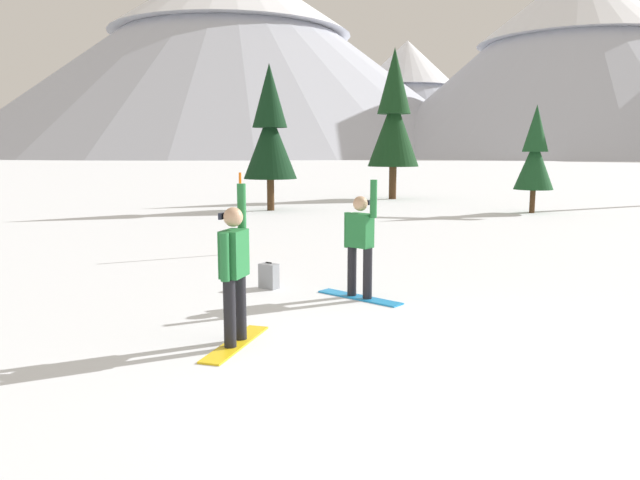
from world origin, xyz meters
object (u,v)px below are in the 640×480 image
(trail_marker_pole, at_px, (241,213))
(pine_tree_broad, at_px, (535,154))
(backpack_grey, at_px, (269,276))
(pine_tree_short, at_px, (394,118))
(snowboarder_foreground, at_px, (234,271))
(snowboarder_midground, at_px, (360,243))
(pine_tree_slender, at_px, (270,131))

(trail_marker_pole, height_order, pine_tree_broad, pine_tree_broad)
(backpack_grey, xyz_separation_m, pine_tree_short, (0.45, 20.08, 3.78))
(snowboarder_foreground, bearing_deg, snowboarder_midground, 66.05)
(backpack_grey, xyz_separation_m, pine_tree_broad, (6.34, 14.43, 2.04))
(snowboarder_midground, bearing_deg, pine_tree_slender, 112.01)
(backpack_grey, bearing_deg, trail_marker_pole, 116.62)
(pine_tree_broad, bearing_deg, snowboarder_midground, -107.53)
(snowboarder_foreground, height_order, pine_tree_broad, pine_tree_broad)
(snowboarder_foreground, height_order, backpack_grey, snowboarder_foreground)
(trail_marker_pole, bearing_deg, snowboarder_foreground, -71.49)
(snowboarder_foreground, xyz_separation_m, trail_marker_pole, (-2.14, 6.40, 0.01))
(snowboarder_midground, bearing_deg, pine_tree_short, 93.38)
(backpack_grey, height_order, trail_marker_pole, trail_marker_pole)
(trail_marker_pole, bearing_deg, pine_tree_short, 82.79)
(snowboarder_midground, bearing_deg, pine_tree_broad, 72.47)
(backpack_grey, height_order, pine_tree_short, pine_tree_short)
(trail_marker_pole, bearing_deg, backpack_grey, -63.38)
(snowboarder_midground, relative_size, trail_marker_pole, 1.03)
(trail_marker_pole, relative_size, pine_tree_slender, 0.33)
(backpack_grey, height_order, pine_tree_slender, pine_tree_slender)
(pine_tree_slender, bearing_deg, snowboarder_foreground, -75.11)
(snowboarder_foreground, distance_m, snowboarder_midground, 2.92)
(snowboarder_foreground, distance_m, pine_tree_short, 23.34)
(snowboarder_foreground, xyz_separation_m, pine_tree_short, (-0.02, 23.14, 3.05))
(pine_tree_short, xyz_separation_m, pine_tree_broad, (5.89, -5.65, -1.74))
(pine_tree_slender, bearing_deg, trail_marker_pole, -77.49)
(snowboarder_midground, distance_m, pine_tree_slender, 14.96)
(backpack_grey, bearing_deg, snowboarder_foreground, -81.26)
(backpack_grey, xyz_separation_m, pine_tree_slender, (-3.89, 13.32, 2.95))
(pine_tree_broad, bearing_deg, snowboarder_foreground, -108.54)
(pine_tree_short, relative_size, pine_tree_broad, 1.78)
(snowboarder_midground, relative_size, pine_tree_short, 0.27)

